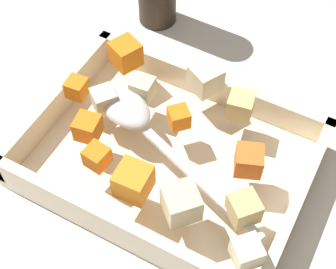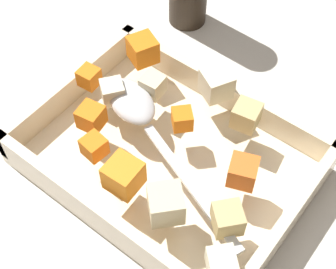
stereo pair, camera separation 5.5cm
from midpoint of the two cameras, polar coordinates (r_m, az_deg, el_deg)
ground_plane at (r=0.62m, az=2.78°, el=-2.08°), size 4.00×4.00×0.00m
baking_dish at (r=0.59m, az=2.67°, el=-2.88°), size 0.32×0.23×0.05m
carrot_chunk_mid_left at (r=0.52m, az=-1.99°, el=-4.88°), size 0.04×0.04×0.03m
carrot_chunk_corner_nw at (r=0.63m, az=-0.33°, el=9.42°), size 0.04×0.04×0.03m
carrot_chunk_corner_ne at (r=0.57m, az=-5.94°, el=1.80°), size 0.03×0.03×0.03m
carrot_chunk_corner_sw at (r=0.54m, az=-5.48°, el=-1.57°), size 0.03×0.03×0.02m
carrot_chunk_mid_right at (r=0.53m, az=11.43°, el=-4.35°), size 0.04×0.04×0.03m
carrot_chunk_heap_top at (r=0.57m, az=4.41°, el=1.57°), size 0.03×0.03×0.02m
carrot_chunk_center at (r=0.61m, az=-6.34°, el=6.30°), size 0.02×0.02×0.02m
potato_chunk_far_left at (r=0.59m, az=0.92°, el=5.41°), size 0.03×0.03×0.02m
potato_chunk_far_right at (r=0.50m, az=9.94°, el=-9.61°), size 0.04×0.04×0.03m
potato_chunk_back_center at (r=0.57m, az=11.57°, el=1.94°), size 0.03×0.03×0.03m
potato_chunk_under_handle at (r=0.48m, az=9.41°, el=-14.37°), size 0.04×0.04×0.03m
potato_chunk_near_right at (r=0.50m, az=2.95°, el=-8.07°), size 0.05×0.05×0.03m
parsnip_chunk_corner_se at (r=0.60m, az=8.16°, el=5.52°), size 0.04×0.04×0.03m
parsnip_chunk_near_spoon at (r=0.59m, az=-3.61°, el=4.66°), size 0.04×0.04×0.03m
serving_spoon at (r=0.57m, az=-0.77°, el=2.65°), size 0.25×0.11×0.02m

